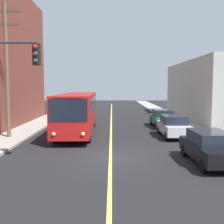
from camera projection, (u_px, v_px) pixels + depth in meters
name	position (u px, v px, depth m)	size (l,w,h in m)	color
ground_plane	(112.00, 157.00, 15.09)	(120.00, 120.00, 0.00)	black
sidewalk_left	(32.00, 128.00, 25.07)	(2.50, 90.00, 0.15)	gray
sidewalk_right	(193.00, 128.00, 25.01)	(2.50, 90.00, 0.15)	gray
lane_stripe_center	(112.00, 122.00, 30.02)	(0.16, 60.00, 0.01)	#D8CC4C
city_bus	(79.00, 111.00, 22.95)	(2.83, 12.20, 3.20)	maroon
parked_car_black	(211.00, 147.00, 13.73)	(1.93, 4.45, 1.62)	black
parked_car_silver	(175.00, 126.00, 21.02)	(1.86, 4.42, 1.62)	#B7B7BC
parked_car_green	(164.00, 118.00, 26.26)	(1.90, 4.44, 1.62)	#196038
utility_pole_near	(8.00, 64.00, 19.88)	(2.40, 0.28, 9.52)	brown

